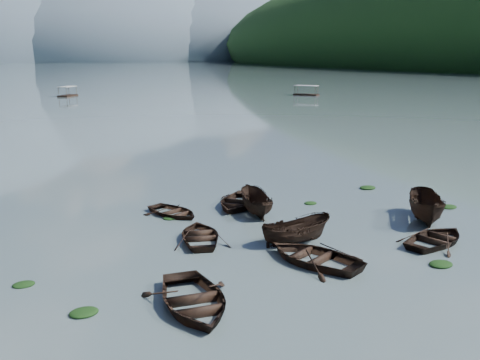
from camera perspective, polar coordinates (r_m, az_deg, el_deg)
name	(u,v)px	position (r m, az deg, el deg)	size (l,w,h in m)	color
ground_plane	(358,283)	(23.93, 12.49, -10.68)	(2400.00, 2400.00, 0.00)	#4F6063
haze_mtn_c	(88,61)	(930.00, -15.92, 12.14)	(520.00, 520.00, 260.00)	#475666
haze_mtn_d	(191,60)	(976.02, -5.20, 12.61)	(520.00, 520.00, 220.00)	#475666
rowboat_0	(193,308)	(21.39, -4.99, -13.40)	(3.62, 5.07, 1.05)	black
rowboat_1	(201,240)	(28.57, -4.23, -6.38)	(3.02, 4.22, 0.88)	black
rowboat_2	(296,243)	(28.22, 5.97, -6.67)	(1.54, 4.09, 1.58)	black
rowboat_3	(314,262)	(25.78, 7.92, -8.69)	(3.47, 4.86, 1.01)	black
rowboat_4	(436,243)	(29.81, 20.19, -6.34)	(3.10, 4.33, 0.90)	black
rowboat_5	(426,221)	(33.49, 19.20, -4.13)	(1.88, 5.00, 1.93)	black
rowboat_6	(173,215)	(33.02, -7.13, -3.72)	(2.73, 3.82, 0.79)	black
rowboat_7	(238,206)	(34.68, -0.21, -2.79)	(3.45, 4.83, 1.00)	black
rowboat_8	(256,214)	(33.07, 1.70, -3.60)	(1.57, 4.18, 1.61)	black
weed_clump_0	(84,314)	(21.67, -16.30, -13.54)	(1.11, 0.90, 0.24)	black
weed_clump_1	(276,241)	(28.36, 3.91, -6.52)	(1.10, 0.88, 0.24)	black
weed_clump_2	(441,265)	(26.87, 20.63, -8.53)	(1.16, 0.93, 0.25)	black
weed_clump_3	(310,204)	(35.51, 7.53, -2.52)	(0.86, 0.73, 0.19)	black
weed_clump_4	(448,208)	(36.83, 21.34, -2.76)	(1.13, 0.90, 0.23)	black
weed_clump_5	(24,285)	(24.93, -22.07, -10.37)	(0.93, 0.75, 0.20)	black
weed_clump_6	(171,219)	(32.33, -7.40, -4.10)	(0.93, 0.78, 0.19)	black
weed_clump_7	(368,189)	(40.25, 13.46, -0.90)	(1.22, 0.98, 0.27)	black
pontoon_centre	(68,96)	(133.43, -17.88, 8.48)	(2.42, 5.81, 2.23)	black
pontoon_right	(306,95)	(131.38, 7.08, 8.95)	(2.46, 5.91, 2.26)	black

